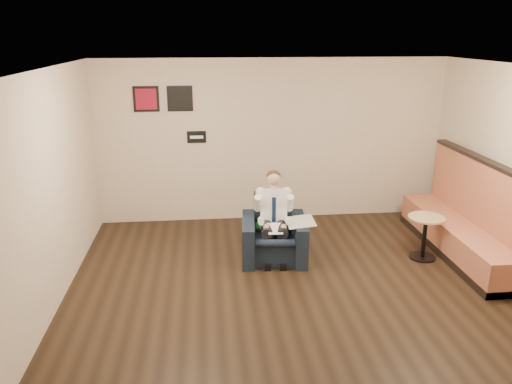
{
  "coord_description": "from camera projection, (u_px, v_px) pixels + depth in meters",
  "views": [
    {
      "loc": [
        -1.16,
        -5.41,
        3.19
      ],
      "look_at": [
        -0.47,
        1.2,
        1.06
      ],
      "focal_mm": 35.0,
      "sensor_mm": 36.0,
      "label": 1
    }
  ],
  "objects": [
    {
      "name": "coffee_mug",
      "position": [
        285.0,
        219.0,
        7.57
      ],
      "size": [
        0.1,
        0.1,
        0.09
      ],
      "primitive_type": "cylinder",
      "rotation": [
        0.0,
        0.0,
        -0.25
      ],
      "color": "white",
      "rests_on": "side_table"
    },
    {
      "name": "seated_man",
      "position": [
        275.0,
        222.0,
        7.11
      ],
      "size": [
        0.65,
        0.92,
        1.22
      ],
      "primitive_type": null,
      "rotation": [
        0.0,
        0.0,
        -0.09
      ],
      "color": "white",
      "rests_on": "armchair"
    },
    {
      "name": "lap_papers",
      "position": [
        275.0,
        229.0,
        7.04
      ],
      "size": [
        0.21,
        0.29,
        0.01
      ],
      "primitive_type": "cube",
      "rotation": [
        0.0,
        0.0,
        -0.02
      ],
      "color": "white",
      "rests_on": "seated_man"
    },
    {
      "name": "cafe_table",
      "position": [
        424.0,
        238.0,
        7.31
      ],
      "size": [
        0.67,
        0.67,
        0.65
      ],
      "primitive_type": "cylinder",
      "rotation": [
        0.0,
        0.0,
        -0.35
      ],
      "color": "tan",
      "rests_on": "ground"
    },
    {
      "name": "art_print_right",
      "position": [
        180.0,
        99.0,
        8.23
      ],
      "size": [
        0.42,
        0.03,
        0.42
      ],
      "primitive_type": "cube",
      "color": "black",
      "rests_on": "wall_back"
    },
    {
      "name": "banquette",
      "position": [
        462.0,
        208.0,
        7.36
      ],
      "size": [
        0.67,
        2.79,
        1.43
      ],
      "primitive_type": "cube",
      "color": "#B36245",
      "rests_on": "ground"
    },
    {
      "name": "green_folder",
      "position": [
        271.0,
        224.0,
        7.48
      ],
      "size": [
        0.48,
        0.36,
        0.01
      ],
      "primitive_type": "cube",
      "rotation": [
        0.0,
        0.0,
        -0.11
      ],
      "color": "green",
      "rests_on": "side_table"
    },
    {
      "name": "wall_left",
      "position": [
        39.0,
        203.0,
        5.49
      ],
      "size": [
        0.02,
        6.0,
        2.8
      ],
      "primitive_type": "cube",
      "color": "beige",
      "rests_on": "ground"
    },
    {
      "name": "wall_back",
      "position": [
        272.0,
        141.0,
        8.63
      ],
      "size": [
        6.0,
        0.02,
        2.8
      ],
      "primitive_type": "cube",
      "color": "beige",
      "rests_on": "ground"
    },
    {
      "name": "smartphone",
      "position": [
        277.0,
        220.0,
        7.64
      ],
      "size": [
        0.15,
        0.12,
        0.01
      ],
      "primitive_type": "cube",
      "rotation": [
        0.0,
        0.0,
        -0.43
      ],
      "color": "black",
      "rests_on": "side_table"
    },
    {
      "name": "art_print_left",
      "position": [
        146.0,
        99.0,
        8.18
      ],
      "size": [
        0.42,
        0.03,
        0.42
      ],
      "primitive_type": "cube",
      "color": "maroon",
      "rests_on": "wall_back"
    },
    {
      "name": "armchair",
      "position": [
        274.0,
        230.0,
        7.28
      ],
      "size": [
        1.0,
        1.0,
        0.89
      ],
      "primitive_type": "cube",
      "rotation": [
        0.0,
        0.0,
        -0.09
      ],
      "color": "black",
      "rests_on": "ground"
    },
    {
      "name": "wall_front",
      "position": [
        409.0,
        350.0,
        2.95
      ],
      "size": [
        6.0,
        0.02,
        2.8
      ],
      "primitive_type": "cube",
      "color": "beige",
      "rests_on": "ground"
    },
    {
      "name": "ground",
      "position": [
        303.0,
        301.0,
        6.21
      ],
      "size": [
        6.0,
        6.0,
        0.0
      ],
      "primitive_type": "plane",
      "color": "black",
      "rests_on": "ground"
    },
    {
      "name": "ceiling",
      "position": [
        311.0,
        71.0,
        5.36
      ],
      "size": [
        6.0,
        6.0,
        0.02
      ],
      "primitive_type": "cube",
      "color": "white",
      "rests_on": "wall_back"
    },
    {
      "name": "seating_sign",
      "position": [
        197.0,
        137.0,
        8.46
      ],
      "size": [
        0.32,
        0.02,
        0.2
      ],
      "primitive_type": "cube",
      "color": "black",
      "rests_on": "wall_back"
    },
    {
      "name": "newspaper",
      "position": [
        300.0,
        222.0,
        7.14
      ],
      "size": [
        0.4,
        0.5,
        0.01
      ],
      "primitive_type": "cube",
      "rotation": [
        0.0,
        0.0,
        -0.03
      ],
      "color": "silver",
      "rests_on": "armchair"
    },
    {
      "name": "side_table",
      "position": [
        273.0,
        238.0,
        7.56
      ],
      "size": [
        0.66,
        0.66,
        0.44
      ],
      "primitive_type": "cube",
      "rotation": [
        0.0,
        0.0,
        -0.25
      ],
      "color": "black",
      "rests_on": "ground"
    }
  ]
}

